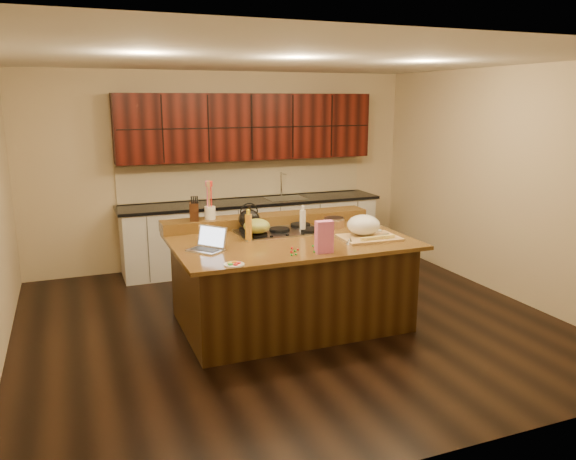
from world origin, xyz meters
name	(u,v)px	position (x,y,z in m)	size (l,w,h in m)	color
room	(290,197)	(0.00, 0.00, 1.35)	(5.52, 5.02, 2.72)	black
island	(290,281)	(0.00, 0.00, 0.46)	(2.40, 1.60, 0.92)	black
back_ledge	(267,220)	(0.00, 0.70, 0.98)	(2.40, 0.30, 0.12)	black
cooktop	(280,231)	(0.00, 0.30, 0.94)	(0.92, 0.52, 0.05)	gray
back_counter	(251,197)	(0.30, 2.23, 0.98)	(3.70, 0.66, 2.40)	silver
kettle	(249,219)	(-0.30, 0.43, 1.07)	(0.23, 0.23, 0.21)	black
green_bowl	(257,226)	(-0.30, 0.17, 1.04)	(0.28, 0.28, 0.15)	olive
laptop	(209,244)	(-0.88, -0.13, 0.98)	(0.40, 0.41, 0.22)	#B7B7BC
oil_bottle	(249,228)	(-0.42, 0.07, 1.06)	(0.07, 0.07, 0.27)	gold
vinegar_bottle	(303,222)	(0.22, 0.18, 1.04)	(0.06, 0.06, 0.25)	silver
wooden_tray	(365,228)	(0.73, -0.25, 1.03)	(0.60, 0.48, 0.24)	tan
ramekin_a	(377,232)	(0.94, -0.15, 0.94)	(0.10, 0.10, 0.04)	white
ramekin_b	(375,223)	(1.15, 0.26, 0.94)	(0.10, 0.10, 0.04)	white
ramekin_c	(367,223)	(1.06, 0.27, 0.94)	(0.10, 0.10, 0.04)	white
strainer_bowl	(334,223)	(0.66, 0.31, 0.97)	(0.24, 0.24, 0.09)	#996B3F
kitchen_timer	(350,241)	(0.47, -0.43, 0.96)	(0.08, 0.08, 0.07)	silver
pink_bag	(324,237)	(0.10, -0.62, 1.07)	(0.16, 0.09, 0.30)	pink
candy_plate	(234,265)	(-0.80, -0.71, 0.93)	(0.18, 0.18, 0.01)	white
package_box	(204,232)	(-0.82, 0.30, 0.99)	(0.10, 0.07, 0.14)	gold
utensil_crock	(210,213)	(-0.66, 0.70, 1.11)	(0.12, 0.12, 0.14)	white
knife_block	(194,212)	(-0.84, 0.70, 1.14)	(0.10, 0.16, 0.19)	black
gumdrop_0	(291,252)	(-0.19, -0.51, 0.93)	(0.02, 0.02, 0.02)	red
gumdrop_1	(295,251)	(-0.15, -0.50, 0.93)	(0.02, 0.02, 0.02)	#198C26
gumdrop_2	(316,249)	(0.07, -0.51, 0.93)	(0.02, 0.02, 0.02)	red
gumdrop_3	(292,255)	(-0.23, -0.62, 0.93)	(0.02, 0.02, 0.02)	#198C26
gumdrop_4	(316,246)	(0.12, -0.39, 0.93)	(0.02, 0.02, 0.02)	red
gumdrop_5	(296,254)	(-0.18, -0.61, 0.93)	(0.02, 0.02, 0.02)	#198C26
gumdrop_6	(298,249)	(-0.10, -0.46, 0.93)	(0.02, 0.02, 0.02)	red
gumdrop_7	(314,252)	(0.01, -0.59, 0.93)	(0.02, 0.02, 0.02)	#198C26
gumdrop_8	(327,246)	(0.22, -0.43, 0.93)	(0.02, 0.02, 0.02)	red
gumdrop_9	(313,246)	(0.09, -0.39, 0.93)	(0.02, 0.02, 0.02)	#198C26
gumdrop_10	(292,248)	(-0.13, -0.39, 0.93)	(0.02, 0.02, 0.02)	red
gumdrop_11	(331,248)	(0.22, -0.52, 0.93)	(0.02, 0.02, 0.02)	#198C26
gumdrop_12	(316,250)	(0.05, -0.55, 0.93)	(0.02, 0.02, 0.02)	red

